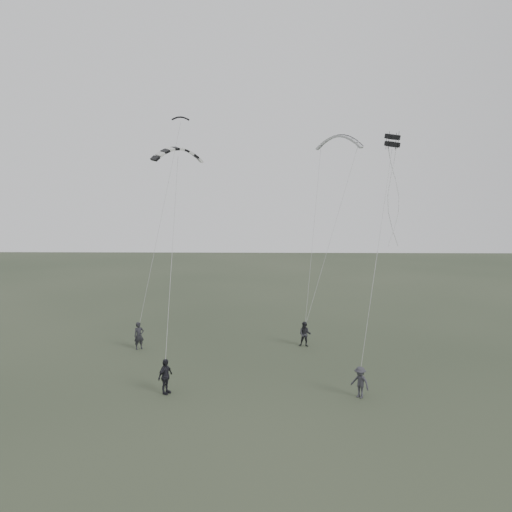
{
  "coord_description": "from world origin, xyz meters",
  "views": [
    {
      "loc": [
        1.76,
        -27.64,
        10.81
      ],
      "look_at": [
        1.06,
        5.88,
        6.87
      ],
      "focal_mm": 35.0,
      "sensor_mm": 36.0,
      "label": 1
    }
  ],
  "objects_px": {
    "flyer_far": "(360,382)",
    "kite_striped": "(178,149)",
    "flyer_center": "(165,376)",
    "kite_pale_large": "(339,136)",
    "flyer_left": "(139,336)",
    "flyer_right": "(305,334)",
    "kite_dark_small": "(181,117)",
    "kite_box": "(392,141)"
  },
  "relations": [
    {
      "from": "flyer_left",
      "to": "kite_dark_small",
      "type": "xyz_separation_m",
      "value": [
        2.41,
        5.02,
        16.04
      ]
    },
    {
      "from": "flyer_center",
      "to": "flyer_far",
      "type": "distance_m",
      "value": 10.67
    },
    {
      "from": "flyer_left",
      "to": "flyer_right",
      "type": "relative_size",
      "value": 1.07
    },
    {
      "from": "kite_dark_small",
      "to": "kite_box",
      "type": "distance_m",
      "value": 16.9
    },
    {
      "from": "kite_dark_small",
      "to": "kite_pale_large",
      "type": "relative_size",
      "value": 0.35
    },
    {
      "from": "kite_striped",
      "to": "kite_box",
      "type": "distance_m",
      "value": 13.56
    },
    {
      "from": "flyer_left",
      "to": "kite_pale_large",
      "type": "distance_m",
      "value": 22.41
    },
    {
      "from": "flyer_left",
      "to": "kite_box",
      "type": "relative_size",
      "value": 2.69
    },
    {
      "from": "flyer_far",
      "to": "kite_striped",
      "type": "distance_m",
      "value": 18.33
    },
    {
      "from": "flyer_left",
      "to": "flyer_center",
      "type": "relative_size",
      "value": 0.99
    },
    {
      "from": "flyer_far",
      "to": "kite_box",
      "type": "height_order",
      "value": "kite_box"
    },
    {
      "from": "kite_pale_large",
      "to": "kite_box",
      "type": "height_order",
      "value": "kite_pale_large"
    },
    {
      "from": "kite_dark_small",
      "to": "kite_striped",
      "type": "distance_m",
      "value": 7.4
    },
    {
      "from": "kite_pale_large",
      "to": "flyer_left",
      "type": "bearing_deg",
      "value": -130.79
    },
    {
      "from": "kite_pale_large",
      "to": "flyer_far",
      "type": "bearing_deg",
      "value": -70.13
    },
    {
      "from": "kite_striped",
      "to": "flyer_right",
      "type": "bearing_deg",
      "value": -12.81
    },
    {
      "from": "flyer_far",
      "to": "kite_box",
      "type": "distance_m",
      "value": 14.51
    },
    {
      "from": "flyer_left",
      "to": "flyer_center",
      "type": "bearing_deg",
      "value": -98.04
    },
    {
      "from": "kite_pale_large",
      "to": "kite_striped",
      "type": "distance_m",
      "value": 14.95
    },
    {
      "from": "flyer_center",
      "to": "kite_dark_small",
      "type": "distance_m",
      "value": 20.76
    },
    {
      "from": "flyer_far",
      "to": "kite_dark_small",
      "type": "distance_m",
      "value": 24.1
    },
    {
      "from": "flyer_left",
      "to": "kite_striped",
      "type": "distance_m",
      "value": 13.52
    },
    {
      "from": "flyer_left",
      "to": "kite_striped",
      "type": "height_order",
      "value": "kite_striped"
    },
    {
      "from": "flyer_left",
      "to": "flyer_right",
      "type": "height_order",
      "value": "flyer_left"
    },
    {
      "from": "flyer_right",
      "to": "kite_striped",
      "type": "xyz_separation_m",
      "value": [
        -8.61,
        -2.53,
        13.06
      ]
    },
    {
      "from": "kite_dark_small",
      "to": "flyer_left",
      "type": "bearing_deg",
      "value": -126.77
    },
    {
      "from": "flyer_center",
      "to": "kite_pale_large",
      "type": "height_order",
      "value": "kite_pale_large"
    },
    {
      "from": "flyer_far",
      "to": "kite_box",
      "type": "xyz_separation_m",
      "value": [
        2.56,
        4.96,
        13.39
      ]
    },
    {
      "from": "kite_pale_large",
      "to": "kite_dark_small",
      "type": "bearing_deg",
      "value": -146.29
    },
    {
      "from": "flyer_left",
      "to": "kite_striped",
      "type": "bearing_deg",
      "value": -58.09
    },
    {
      "from": "kite_striped",
      "to": "flyer_left",
      "type": "bearing_deg",
      "value": 124.27
    },
    {
      "from": "flyer_far",
      "to": "flyer_left",
      "type": "bearing_deg",
      "value": -166.46
    },
    {
      "from": "kite_box",
      "to": "flyer_left",
      "type": "bearing_deg",
      "value": 137.41
    },
    {
      "from": "kite_dark_small",
      "to": "kite_box",
      "type": "height_order",
      "value": "kite_dark_small"
    },
    {
      "from": "flyer_far",
      "to": "kite_striped",
      "type": "xyz_separation_m",
      "value": [
        -10.87,
        6.78,
        13.11
      ]
    },
    {
      "from": "flyer_right",
      "to": "kite_striped",
      "type": "relative_size",
      "value": 0.54
    },
    {
      "from": "kite_striped",
      "to": "kite_box",
      "type": "xyz_separation_m",
      "value": [
        13.43,
        -1.81,
        0.28
      ]
    },
    {
      "from": "flyer_right",
      "to": "kite_striped",
      "type": "height_order",
      "value": "kite_striped"
    },
    {
      "from": "kite_pale_large",
      "to": "kite_box",
      "type": "distance_m",
      "value": 11.13
    },
    {
      "from": "kite_pale_large",
      "to": "kite_striped",
      "type": "bearing_deg",
      "value": -119.3
    },
    {
      "from": "kite_striped",
      "to": "kite_dark_small",
      "type": "bearing_deg",
      "value": 68.61
    },
    {
      "from": "flyer_center",
      "to": "kite_pale_large",
      "type": "distance_m",
      "value": 24.38
    }
  ]
}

